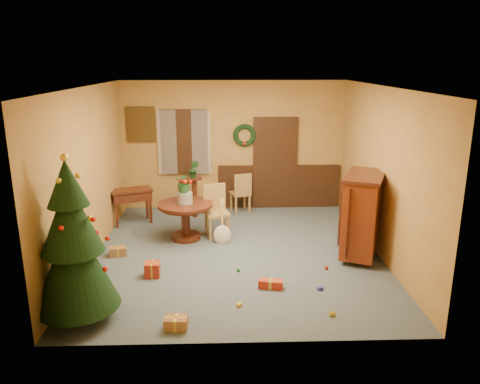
{
  "coord_description": "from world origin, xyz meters",
  "views": [
    {
      "loc": [
        -0.2,
        -7.73,
        3.31
      ],
      "look_at": [
        0.07,
        0.4,
        1.02
      ],
      "focal_mm": 35.0,
      "sensor_mm": 36.0,
      "label": 1
    }
  ],
  "objects_px": {
    "chair_near": "(216,209)",
    "christmas_tree": "(73,244)",
    "writing_desk": "(131,198)",
    "sideboard": "(362,213)",
    "dining_table": "(185,214)"
  },
  "relations": [
    {
      "from": "chair_near",
      "to": "writing_desk",
      "type": "xyz_separation_m",
      "value": [
        -1.77,
        0.76,
        0.02
      ]
    },
    {
      "from": "dining_table",
      "to": "sideboard",
      "type": "bearing_deg",
      "value": -16.68
    },
    {
      "from": "chair_near",
      "to": "writing_desk",
      "type": "relative_size",
      "value": 1.09
    },
    {
      "from": "dining_table",
      "to": "writing_desk",
      "type": "relative_size",
      "value": 1.12
    },
    {
      "from": "writing_desk",
      "to": "sideboard",
      "type": "distance_m",
      "value": 4.7
    },
    {
      "from": "chair_near",
      "to": "writing_desk",
      "type": "distance_m",
      "value": 1.93
    },
    {
      "from": "dining_table",
      "to": "christmas_tree",
      "type": "xyz_separation_m",
      "value": [
        -1.18,
        -2.86,
        0.56
      ]
    },
    {
      "from": "dining_table",
      "to": "chair_near",
      "type": "bearing_deg",
      "value": 17.63
    },
    {
      "from": "christmas_tree",
      "to": "dining_table",
      "type": "bearing_deg",
      "value": 67.57
    },
    {
      "from": "dining_table",
      "to": "sideboard",
      "type": "xyz_separation_m",
      "value": [
        3.1,
        -0.93,
        0.29
      ]
    },
    {
      "from": "chair_near",
      "to": "christmas_tree",
      "type": "bearing_deg",
      "value": -119.99
    },
    {
      "from": "chair_near",
      "to": "christmas_tree",
      "type": "relative_size",
      "value": 0.45
    },
    {
      "from": "sideboard",
      "to": "writing_desk",
      "type": "bearing_deg",
      "value": 156.44
    },
    {
      "from": "christmas_tree",
      "to": "sideboard",
      "type": "height_order",
      "value": "christmas_tree"
    },
    {
      "from": "dining_table",
      "to": "christmas_tree",
      "type": "bearing_deg",
      "value": -112.43
    }
  ]
}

